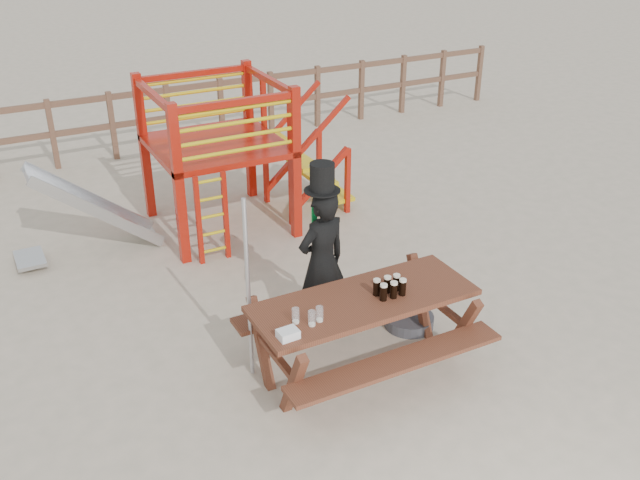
% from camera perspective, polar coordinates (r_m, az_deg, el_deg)
% --- Properties ---
extents(ground, '(60.00, 60.00, 0.00)m').
position_cam_1_polar(ground, '(7.39, 0.66, -9.93)').
color(ground, '#C0AC95').
rests_on(ground, ground).
extents(back_fence, '(15.09, 0.09, 1.20)m').
position_cam_1_polar(back_fence, '(13.05, -14.19, 9.72)').
color(back_fence, brown).
rests_on(back_fence, ground).
extents(playground_fort, '(4.71, 1.84, 2.10)m').
position_cam_1_polar(playground_fort, '(9.85, -8.59, 6.71)').
color(playground_fort, '#A8180B').
rests_on(playground_fort, ground).
extents(picnic_table, '(2.21, 1.53, 0.85)m').
position_cam_1_polar(picnic_table, '(7.03, 3.47, -6.82)').
color(picnic_table, brown).
rests_on(picnic_table, ground).
extents(man_with_hat, '(0.66, 0.49, 1.94)m').
position_cam_1_polar(man_with_hat, '(7.49, 0.17, -1.50)').
color(man_with_hat, black).
rests_on(man_with_hat, ground).
extents(metal_pole, '(0.04, 0.04, 1.91)m').
position_cam_1_polar(metal_pole, '(6.78, -5.75, -4.08)').
color(metal_pole, '#B2B2B7').
rests_on(metal_pole, ground).
extents(parasol_base, '(0.55, 0.55, 0.23)m').
position_cam_1_polar(parasol_base, '(8.00, 7.13, -6.40)').
color(parasol_base, '#38383D').
rests_on(parasol_base, ground).
extents(paper_bag, '(0.19, 0.15, 0.08)m').
position_cam_1_polar(paper_bag, '(6.27, -2.57, -7.52)').
color(paper_bag, white).
rests_on(paper_bag, picnic_table).
extents(stout_pints, '(0.29, 0.19, 0.17)m').
position_cam_1_polar(stout_pints, '(6.88, 5.62, -3.77)').
color(stout_pints, black).
rests_on(stout_pints, picnic_table).
extents(empty_glasses, '(0.27, 0.17, 0.15)m').
position_cam_1_polar(empty_glasses, '(6.44, -0.88, -6.14)').
color(empty_glasses, silver).
rests_on(empty_glasses, picnic_table).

